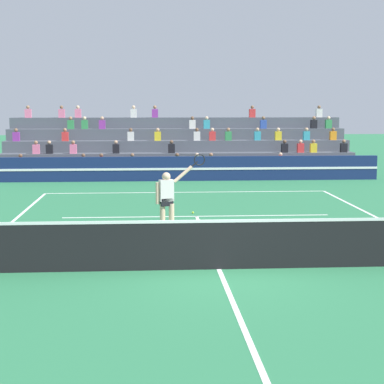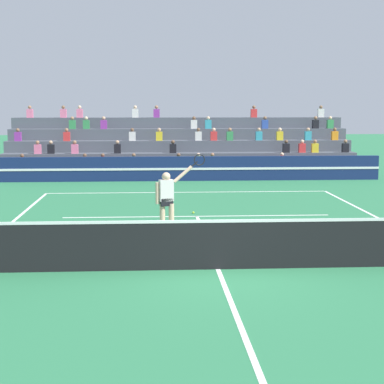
# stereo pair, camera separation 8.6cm
# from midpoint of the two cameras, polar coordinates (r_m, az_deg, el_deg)

# --- Properties ---
(ground_plane) EXTENTS (120.00, 120.00, 0.00)m
(ground_plane) POSITION_cam_midpoint_polar(r_m,az_deg,el_deg) (13.60, 2.50, -6.88)
(ground_plane) COLOR #2D7A4C
(court_lines) EXTENTS (11.10, 23.90, 0.01)m
(court_lines) POSITION_cam_midpoint_polar(r_m,az_deg,el_deg) (13.59, 2.50, -6.86)
(court_lines) COLOR white
(court_lines) RESTS_ON ground
(tennis_net) EXTENTS (12.00, 0.10, 1.10)m
(tennis_net) POSITION_cam_midpoint_polar(r_m,az_deg,el_deg) (13.47, 2.52, -4.64)
(tennis_net) COLOR black
(tennis_net) RESTS_ON ground
(sponsor_banner_wall) EXTENTS (18.00, 0.26, 1.10)m
(sponsor_banner_wall) POSITION_cam_midpoint_polar(r_m,az_deg,el_deg) (29.01, -0.73, 2.09)
(sponsor_banner_wall) COLOR navy
(sponsor_banner_wall) RESTS_ON ground
(bleacher_stand) EXTENTS (17.15, 4.75, 3.38)m
(bleacher_stand) POSITION_cam_midpoint_polar(r_m,az_deg,el_deg) (32.75, -1.06, 3.57)
(bleacher_stand) COLOR #4C515B
(bleacher_stand) RESTS_ON ground
(tennis_player) EXTENTS (1.37, 0.45, 2.22)m
(tennis_player) POSITION_cam_midpoint_polar(r_m,az_deg,el_deg) (16.57, -2.04, -0.76)
(tennis_player) COLOR beige
(tennis_player) RESTS_ON ground
(tennis_ball) EXTENTS (0.07, 0.07, 0.07)m
(tennis_ball) POSITION_cam_midpoint_polar(r_m,az_deg,el_deg) (20.35, 0.24, -1.84)
(tennis_ball) COLOR #C6DB33
(tennis_ball) RESTS_ON ground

